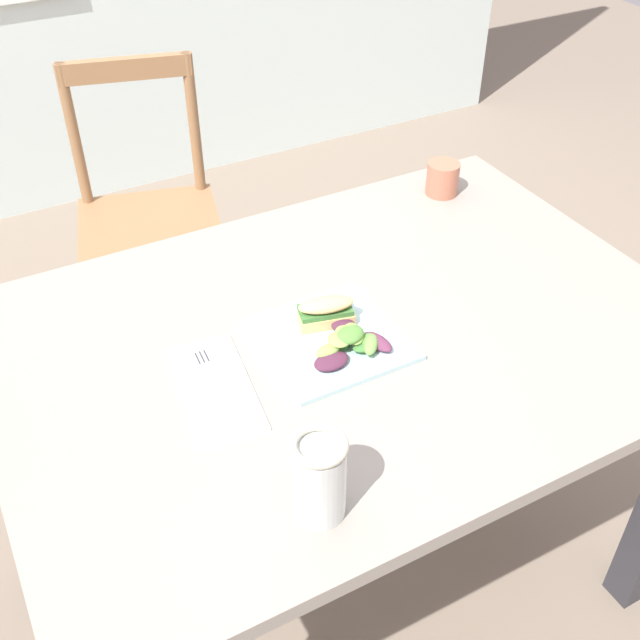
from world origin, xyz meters
TOP-DOWN VIEW (x-y plane):
  - ground_plane at (0.00, 0.00)m, footprint 7.78×7.78m
  - dining_table at (-0.03, -0.09)m, footprint 1.25×0.89m
  - chair_wooden_far at (-0.10, 0.94)m, footprint 0.49×0.49m
  - plate_lunch at (-0.07, -0.10)m, footprint 0.24×0.24m
  - sandwich_half_front at (-0.06, -0.06)m, footprint 0.11×0.07m
  - salad_mixed_greens at (-0.05, -0.14)m, footprint 0.15×0.13m
  - napkin_folded at (-0.29, -0.11)m, footprint 0.15×0.26m
  - fork_on_napkin at (-0.29, -0.10)m, footprint 0.03×0.19m
  - mason_jar_iced_tea at (-0.26, -0.41)m, footprint 0.08×0.08m
  - cup_extra_side at (0.41, 0.24)m, footprint 0.07×0.07m

SIDE VIEW (x-z plane):
  - ground_plane at x=0.00m, z-range 0.00..0.00m
  - chair_wooden_far at x=-0.10m, z-range 0.01..0.88m
  - dining_table at x=-0.03m, z-range 0.25..0.99m
  - napkin_folded at x=-0.29m, z-range 0.74..0.74m
  - plate_lunch at x=-0.07m, z-range 0.74..0.75m
  - fork_on_napkin at x=-0.29m, z-range 0.74..0.75m
  - salad_mixed_greens at x=-0.05m, z-range 0.75..0.78m
  - cup_extra_side at x=0.41m, z-range 0.74..0.82m
  - sandwich_half_front at x=-0.06m, z-range 0.75..0.81m
  - mason_jar_iced_tea at x=-0.26m, z-range 0.73..0.87m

